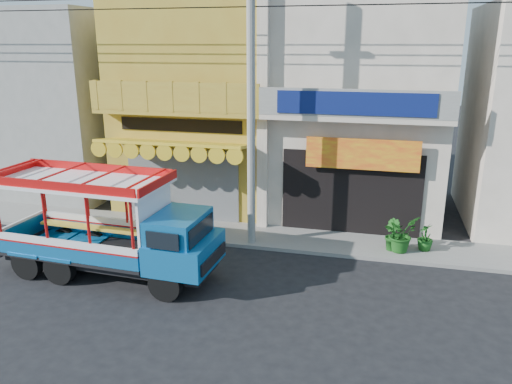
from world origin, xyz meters
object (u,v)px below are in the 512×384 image
utility_pole (256,88)px  potted_plant_c (425,237)px  potted_plant_a (401,234)px  songthaew_truck (122,230)px  green_sign (147,208)px  potted_plant_b (391,235)px

utility_pole → potted_plant_c: size_ratio=32.56×
potted_plant_a → utility_pole: bearing=131.3°
songthaew_truck → potted_plant_c: songthaew_truck is taller
utility_pole → potted_plant_c: (5.24, 0.67, -4.48)m
green_sign → potted_plant_b: size_ratio=1.12×
potted_plant_b → potted_plant_c: (1.02, 0.20, -0.06)m
songthaew_truck → potted_plant_c: bearing=24.5°
utility_pole → potted_plant_a: 6.27m
utility_pole → songthaew_truck: size_ratio=4.35×
utility_pole → potted_plant_a: (4.49, 0.43, -4.35)m
potted_plant_a → potted_plant_b: size_ratio=1.15×
songthaew_truck → potted_plant_a: size_ratio=5.75×
potted_plant_a → potted_plant_c: (0.76, 0.24, -0.13)m
green_sign → potted_plant_a: 8.84m
songthaew_truck → potted_plant_b: 8.10m
potted_plant_c → potted_plant_a: bearing=-61.0°
potted_plant_a → green_sign: bearing=121.7°
potted_plant_a → potted_plant_b: (-0.27, 0.05, -0.07)m
songthaew_truck → potted_plant_b: size_ratio=6.63×
green_sign → potted_plant_b: bearing=-4.0°
potted_plant_b → songthaew_truck: bearing=97.3°
potted_plant_a → potted_plant_c: size_ratio=1.30×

